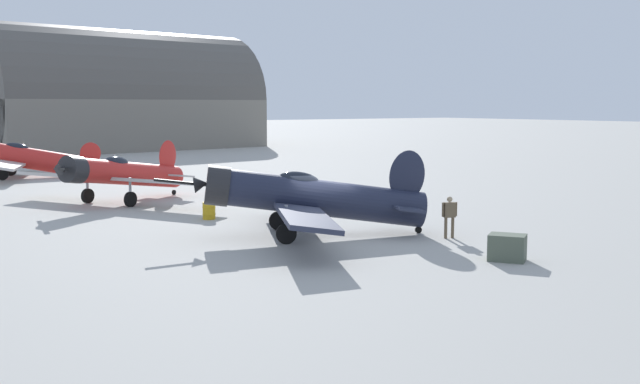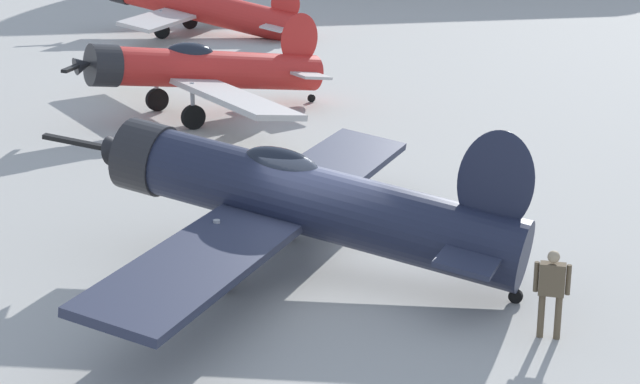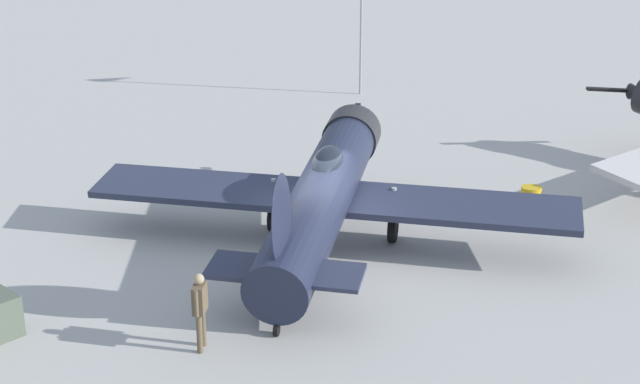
# 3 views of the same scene
# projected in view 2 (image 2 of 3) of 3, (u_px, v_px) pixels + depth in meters

# --- Properties ---
(ground_plane) EXTENTS (400.00, 400.00, 0.00)m
(ground_plane) POSITION_uv_depth(u_px,v_px,m) (320.00, 273.00, 22.01)
(ground_plane) COLOR #A8A59E
(airplane_foreground) EXTENTS (12.25, 10.39, 3.56)m
(airplane_foreground) POSITION_uv_depth(u_px,v_px,m) (298.00, 199.00, 21.71)
(airplane_foreground) COLOR #1E2338
(airplane_foreground) RESTS_ON ground_plane
(airplane_mid_apron) EXTENTS (12.70, 8.74, 3.34)m
(airplane_mid_apron) POSITION_uv_depth(u_px,v_px,m) (200.00, 70.00, 35.25)
(airplane_mid_apron) COLOR red
(airplane_mid_apron) RESTS_ON ground_plane
(airplane_far_line) EXTENTS (11.47, 11.53, 3.44)m
(airplane_far_line) POSITION_uv_depth(u_px,v_px,m) (198.00, 6.00, 52.36)
(airplane_far_line) COLOR red
(airplane_far_line) RESTS_ON ground_plane
(ground_crew_mechanic) EXTENTS (0.37, 0.62, 1.69)m
(ground_crew_mechanic) POSITION_uv_depth(u_px,v_px,m) (552.00, 286.00, 18.71)
(ground_crew_mechanic) COLOR brown
(ground_crew_mechanic) RESTS_ON ground_plane
(fuel_drum) EXTENTS (0.63, 0.63, 0.82)m
(fuel_drum) POSITION_uv_depth(u_px,v_px,m) (238.00, 169.00, 28.07)
(fuel_drum) COLOR gold
(fuel_drum) RESTS_ON ground_plane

